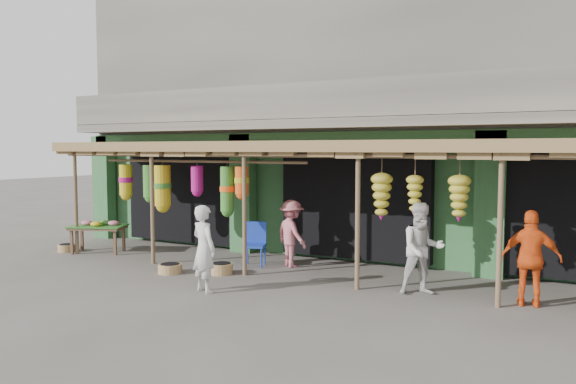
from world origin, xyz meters
The scene contains 12 objects.
ground centered at (0.00, 0.00, 0.00)m, with size 80.00×80.00×0.00m, color #514C47.
building centered at (0.00, 4.87, 3.37)m, with size 16.40×6.80×7.00m.
awning centered at (-0.16, 0.79, 2.57)m, with size 14.00×2.70×2.79m.
flower_table centered at (-6.16, 0.20, 0.65)m, with size 1.55×1.26×0.81m.
blue_chair centered at (-1.83, 0.75, 0.55)m, with size 0.60×0.61×0.98m.
basket_left centered at (-7.00, -0.10, 0.09)m, with size 0.44×0.44×0.18m, color #9B7446.
basket_mid centered at (-3.00, -0.79, 0.10)m, with size 0.50×0.50×0.19m, color #A08448.
basket_right centered at (-2.00, -0.33, 0.11)m, with size 0.49×0.49×0.22m, color #906343.
person_front centered at (-1.41, -1.71, 0.80)m, with size 0.59×0.38×1.61m, color silver.
person_right centered at (2.16, 0.03, 0.83)m, with size 0.81×0.63×1.67m, color silver.
person_vendor centered at (3.96, 0.12, 0.81)m, with size 0.95×0.39×1.62m, color #EF5516.
person_shopper centered at (-1.04, 1.02, 0.75)m, with size 0.97×0.56×1.50m, color #CF6D78.
Camera 1 is at (4.80, -9.91, 2.62)m, focal length 35.00 mm.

